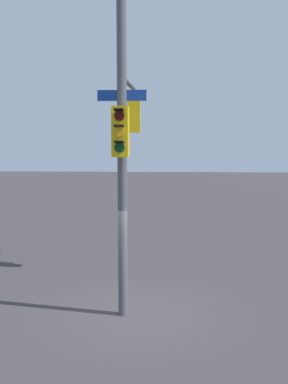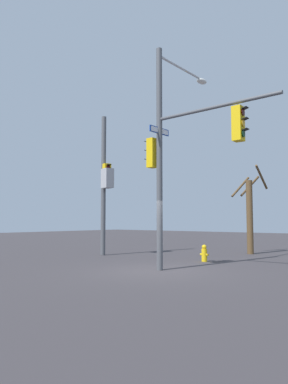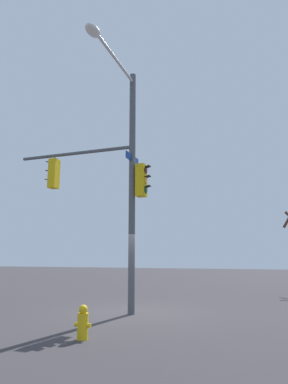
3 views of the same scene
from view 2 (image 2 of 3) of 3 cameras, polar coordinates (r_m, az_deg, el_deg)
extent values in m
plane|color=#3A3539|center=(13.16, 1.96, -12.25)|extent=(80.00, 80.00, 0.00)
cylinder|color=#4C4F54|center=(13.45, 2.43, 5.52)|extent=(0.22, 0.22, 8.23)
cylinder|color=silver|center=(15.74, 5.98, 18.63)|extent=(0.15, 3.05, 0.10)
ellipsoid|color=silver|center=(16.90, 9.02, 16.71)|extent=(0.37, 0.61, 0.20)
cylinder|color=#4C4F54|center=(12.56, 10.81, 12.86)|extent=(4.53, 0.20, 0.12)
cube|color=gold|center=(11.99, 14.51, 10.29)|extent=(0.31, 0.36, 1.10)
cylinder|color=#2F0403|center=(12.01, 15.21, 11.95)|extent=(0.03, 0.22, 0.22)
cube|color=black|center=(12.02, 15.54, 12.55)|extent=(0.16, 0.21, 0.06)
cylinder|color=#F2A814|center=(11.92, 15.25, 10.38)|extent=(0.03, 0.22, 0.22)
cube|color=black|center=(11.93, 15.57, 10.98)|extent=(0.16, 0.21, 0.06)
cylinder|color=black|center=(11.84, 15.28, 8.79)|extent=(0.03, 0.22, 0.22)
cube|color=black|center=(11.84, 15.61, 9.39)|extent=(0.16, 0.21, 0.06)
cylinder|color=#4C4F54|center=(12.16, 14.45, 13.14)|extent=(0.04, 0.04, 0.15)
cube|color=gold|center=(13.69, 1.33, 6.10)|extent=(0.31, 0.37, 1.10)
cylinder|color=#2F0403|center=(13.86, 0.80, 7.40)|extent=(0.04, 0.22, 0.22)
cube|color=black|center=(13.93, 0.56, 7.84)|extent=(0.17, 0.21, 0.06)
cylinder|color=#F2A814|center=(13.79, 0.80, 6.02)|extent=(0.04, 0.22, 0.22)
cube|color=black|center=(13.86, 0.56, 6.47)|extent=(0.17, 0.21, 0.06)
cylinder|color=black|center=(13.73, 0.80, 4.62)|extent=(0.04, 0.22, 0.22)
cube|color=black|center=(13.80, 0.56, 5.08)|extent=(0.17, 0.21, 0.06)
cube|color=navy|center=(13.65, 2.41, 9.56)|extent=(0.06, 1.10, 0.24)
cube|color=white|center=(13.64, 2.47, 9.57)|extent=(0.04, 1.00, 0.18)
cylinder|color=#4C4F54|center=(19.02, -6.37, 1.10)|extent=(0.25, 0.25, 7.22)
cube|color=#99999E|center=(18.70, -5.74, 2.14)|extent=(0.66, 0.58, 1.00)
cube|color=gold|center=(18.78, -5.84, 2.76)|extent=(0.40, 0.44, 1.10)
cylinder|color=#2F0403|center=(18.68, -5.61, 3.85)|extent=(0.10, 0.22, 0.22)
cube|color=black|center=(18.63, -5.51, 4.25)|extent=(0.22, 0.25, 0.06)
cylinder|color=#F2A814|center=(18.63, -5.62, 2.82)|extent=(0.10, 0.22, 0.22)
cube|color=black|center=(18.58, -5.51, 3.21)|extent=(0.22, 0.25, 0.06)
cylinder|color=black|center=(18.59, -5.62, 1.78)|extent=(0.10, 0.22, 0.22)
cube|color=black|center=(18.54, -5.52, 2.17)|extent=(0.22, 0.25, 0.06)
cylinder|color=yellow|center=(16.21, 9.41, -9.73)|extent=(0.24, 0.24, 0.55)
sphere|color=yellow|center=(16.18, 9.40, -8.48)|extent=(0.20, 0.20, 0.20)
cylinder|color=yellow|center=(16.14, 9.85, -9.65)|extent=(0.10, 0.09, 0.09)
cylinder|color=yellow|center=(16.28, 8.98, -9.61)|extent=(0.10, 0.09, 0.09)
cylinder|color=brown|center=(20.29, 16.20, -3.76)|extent=(0.34, 0.34, 3.93)
cylinder|color=brown|center=(20.16, 17.90, 2.22)|extent=(0.12, 1.47, 1.18)
cylinder|color=brown|center=(20.86, 16.21, 0.87)|extent=(1.04, 0.45, 1.14)
cylinder|color=brown|center=(20.81, 14.84, 0.78)|extent=(0.58, 1.30, 1.19)
camera|label=1|loc=(21.07, -23.27, 2.74)|focal=44.14mm
camera|label=3|loc=(23.99, 9.93, -4.35)|focal=31.10mm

